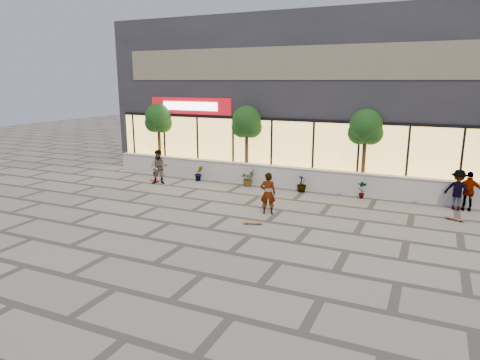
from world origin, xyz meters
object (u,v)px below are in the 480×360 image
at_px(skater_right_near, 469,191).
at_px(skateboard_right_near, 455,219).
at_px(tree_mideast, 366,129).
at_px(skater_center, 268,193).
at_px(tree_midwest, 247,124).
at_px(skater_right_far, 458,190).
at_px(skateboard_center, 253,222).
at_px(tree_west, 158,120).
at_px(skateboard_left, 155,180).
at_px(skater_left, 159,167).

xyz_separation_m(skater_right_near, skateboard_right_near, (-0.49, -1.59, -0.74)).
xyz_separation_m(tree_mideast, skater_center, (-2.84, -5.13, -2.15)).
distance_m(tree_midwest, tree_mideast, 6.00).
bearing_deg(tree_midwest, skater_right_far, -7.97).
bearing_deg(skater_center, skater_right_near, -169.52).
bearing_deg(skateboard_center, tree_west, 123.67).
relative_size(skater_center, skateboard_right_near, 2.28).
height_order(skater_center, skateboard_left, skater_center).
height_order(tree_west, skater_center, tree_west).
bearing_deg(skater_right_far, tree_mideast, -3.67).
height_order(skater_left, skateboard_center, skater_left).
bearing_deg(skateboard_center, skater_right_far, 17.83).
bearing_deg(skater_right_near, skater_left, 1.49).
relative_size(tree_west, skater_right_far, 2.34).
distance_m(skater_center, skateboard_right_near, 7.13).
relative_size(skater_left, skateboard_center, 2.40).
height_order(skater_left, skateboard_left, skater_left).
bearing_deg(skateboard_left, skater_left, -12.62).
distance_m(skater_center, skateboard_left, 7.97).
distance_m(tree_mideast, skater_left, 10.25).
xyz_separation_m(skater_center, skateboard_right_near, (6.75, 2.14, -0.77)).
height_order(skater_center, skater_right_near, skater_center).
distance_m(tree_mideast, skater_right_far, 4.75).
bearing_deg(tree_west, skater_center, -30.63).
distance_m(skater_right_near, skateboard_center, 8.95).
xyz_separation_m(tree_mideast, skater_left, (-9.67, -2.68, -2.11)).
relative_size(tree_west, skateboard_right_near, 5.33).
xyz_separation_m(skater_center, skater_left, (-6.82, 2.45, 0.04)).
bearing_deg(skater_right_near, skateboard_left, -0.10).
height_order(skater_left, skater_right_far, skater_left).
relative_size(skater_right_near, skater_right_far, 0.97).
bearing_deg(tree_west, tree_mideast, 0.00).
bearing_deg(tree_midwest, skater_right_near, -7.67).
bearing_deg(tree_mideast, skater_left, -164.50).
bearing_deg(skateboard_left, skater_right_far, 21.91).
distance_m(tree_west, skater_left, 3.87).
xyz_separation_m(tree_mideast, skateboard_center, (-2.88, -6.56, -2.91)).
bearing_deg(skateboard_center, skater_right_near, 16.30).
relative_size(skater_center, skateboard_center, 2.29).
bearing_deg(tree_mideast, skater_right_far, -19.29).
bearing_deg(tree_mideast, skateboard_center, -113.69).
relative_size(tree_midwest, skater_right_near, 2.41).
relative_size(skateboard_center, skateboard_right_near, 1.00).
bearing_deg(skateboard_right_near, skateboard_center, -130.54).
xyz_separation_m(skater_right_near, skater_right_far, (-0.40, 0.00, 0.02)).
height_order(tree_mideast, skater_right_far, tree_mideast).
distance_m(tree_midwest, skater_center, 6.39).
relative_size(tree_west, tree_midwest, 1.00).
xyz_separation_m(tree_west, skateboard_center, (8.62, -6.56, -2.91)).
distance_m(tree_mideast, skateboard_right_near, 5.72).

